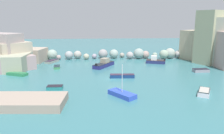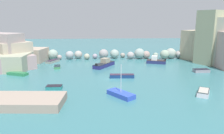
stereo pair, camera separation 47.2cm
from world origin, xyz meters
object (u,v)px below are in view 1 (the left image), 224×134
channel_buoy (109,61)px  moored_boat_6 (201,70)px  moored_boat_1 (122,94)px  moored_boat_9 (122,76)px  moored_boat_4 (155,61)px  stone_dock (26,102)px  moored_boat_5 (52,61)px  moored_boat_0 (104,64)px  moored_boat_7 (57,67)px  moored_boat_8 (204,92)px  moored_boat_3 (55,87)px  moored_boat_2 (17,74)px

channel_buoy → moored_boat_6: channel_buoy is taller
moored_boat_1 → moored_boat_6: (17.41, 12.83, -0.02)m
moored_boat_6 → moored_boat_9: bearing=8.8°
moored_boat_1 → moored_boat_4: 24.61m
stone_dock → moored_boat_5: stone_dock is taller
moored_boat_0 → moored_boat_7: 10.24m
stone_dock → moored_boat_0: bearing=64.4°
moored_boat_5 → channel_buoy: bearing=109.4°
moored_boat_8 → stone_dock: bearing=-53.8°
moored_boat_3 → moored_boat_8: 21.73m
moored_boat_0 → channel_buoy: bearing=17.4°
moored_boat_3 → moored_boat_4: size_ratio=0.47×
moored_boat_6 → moored_boat_7: 29.94m
moored_boat_3 → moored_boat_4: (20.44, 18.39, 0.30)m
moored_boat_1 → moored_boat_8: size_ratio=1.31×
moored_boat_7 → moored_boat_8: 29.88m
moored_boat_7 → moored_boat_5: bearing=-168.7°
moored_boat_2 → moored_boat_6: 35.86m
moored_boat_0 → moored_boat_2: 17.78m
moored_boat_1 → moored_boat_4: bearing=-63.5°
channel_buoy → moored_boat_7: bearing=-154.3°
moored_boat_4 → moored_boat_8: moored_boat_4 is taller
channel_buoy → moored_boat_7: channel_buoy is taller
moored_boat_1 → moored_boat_5: bearing=-7.7°
moored_boat_4 → moored_boat_6: (6.75, -9.35, -0.26)m
stone_dock → moored_boat_9: stone_dock is taller
moored_boat_8 → moored_boat_3: bearing=-69.6°
moored_boat_9 → moored_boat_0: bearing=-69.3°
moored_boat_7 → moored_boat_9: (13.18, -8.62, 0.06)m
channel_buoy → moored_boat_7: (-11.50, -5.54, -0.07)m
stone_dock → moored_boat_3: stone_dock is taller
moored_boat_2 → moored_boat_5: (4.12, 11.92, 0.03)m
moored_boat_3 → moored_boat_8: (21.40, -3.81, 0.09)m
moored_boat_0 → moored_boat_7: moored_boat_0 is taller
moored_boat_0 → moored_boat_1: size_ratio=1.44×
channel_buoy → moored_boat_4: moored_boat_4 is taller
moored_boat_0 → moored_boat_9: 9.89m
moored_boat_8 → moored_boat_7: bearing=-97.2°
stone_dock → channel_buoy: (11.55, 26.17, -0.19)m
moored_boat_2 → moored_boat_7: size_ratio=1.51×
moored_boat_4 → moored_boat_8: bearing=111.3°
moored_boat_1 → moored_boat_2: size_ratio=1.06×
moored_boat_2 → moored_boat_6: moored_boat_6 is taller
moored_boat_2 → moored_boat_3: size_ratio=1.80×
stone_dock → moored_boat_9: 17.86m
moored_boat_0 → moored_boat_3: size_ratio=2.75×
moored_boat_3 → moored_boat_5: moored_boat_5 is taller
moored_boat_4 → moored_boat_6: moored_boat_4 is taller
moored_boat_5 → moored_boat_7: 6.81m
stone_dock → moored_boat_2: 16.40m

